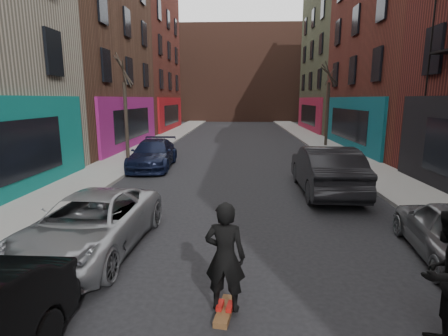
# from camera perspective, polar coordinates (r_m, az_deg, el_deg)

# --- Properties ---
(sidewalk_left) EXTENTS (2.50, 84.00, 0.13)m
(sidewalk_left) POSITION_cam_1_polar(r_m,az_deg,el_deg) (31.89, -8.88, 5.15)
(sidewalk_left) COLOR gray
(sidewalk_left) RESTS_ON ground
(sidewalk_right) EXTENTS (2.50, 84.00, 0.13)m
(sidewalk_right) POSITION_cam_1_polar(r_m,az_deg,el_deg) (31.87, 13.82, 4.95)
(sidewalk_right) COLOR gray
(sidewalk_right) RESTS_ON ground
(building_far) EXTENTS (40.00, 10.00, 14.00)m
(building_far) POSITION_cam_1_polar(r_m,az_deg,el_deg) (57.20, 2.60, 14.89)
(building_far) COLOR #47281E
(building_far) RESTS_ON ground
(tree_left_far) EXTENTS (2.00, 2.00, 6.50)m
(tree_left_far) POSITION_cam_1_polar(r_m,az_deg,el_deg) (20.08, -15.86, 10.80)
(tree_left_far) COLOR black
(tree_left_far) RESTS_ON sidewalk_left
(tree_right_far) EXTENTS (2.00, 2.00, 6.80)m
(tree_right_far) POSITION_cam_1_polar(r_m,az_deg,el_deg) (25.83, 16.66, 11.11)
(tree_right_far) COLOR black
(tree_right_far) RESTS_ON sidewalk_right
(parked_left_far) EXTENTS (2.39, 4.77, 1.30)m
(parked_left_far) POSITION_cam_1_polar(r_m,az_deg,el_deg) (8.43, -21.00, -8.57)
(parked_left_far) COLOR gray
(parked_left_far) RESTS_ON ground
(parked_left_end) EXTENTS (2.17, 4.86, 1.38)m
(parked_left_end) POSITION_cam_1_polar(r_m,az_deg,el_deg) (17.67, -11.49, 2.24)
(parked_left_end) COLOR black
(parked_left_end) RESTS_ON ground
(parked_right_end) EXTENTS (1.89, 5.25, 1.72)m
(parked_right_end) POSITION_cam_1_polar(r_m,az_deg,el_deg) (13.26, 16.25, -0.22)
(parked_right_end) COLOR black
(parked_right_end) RESTS_ON ground
(skateboard) EXTENTS (0.34, 0.82, 0.10)m
(skateboard) POSITION_cam_1_polar(r_m,az_deg,el_deg) (6.06, 0.17, -22.29)
(skateboard) COLOR brown
(skateboard) RESTS_ON ground
(skateboarder) EXTENTS (0.70, 0.52, 1.77)m
(skateboarder) POSITION_cam_1_polar(r_m,az_deg,el_deg) (5.60, 0.17, -14.29)
(skateboarder) COLOR black
(skateboarder) RESTS_ON skateboard
(pedestrian) EXTENTS (1.16, 1.07, 1.91)m
(pedestrian) POSITION_cam_1_polar(r_m,az_deg,el_deg) (6.06, 32.52, -14.35)
(pedestrian) COLOR black
(pedestrian) RESTS_ON ground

